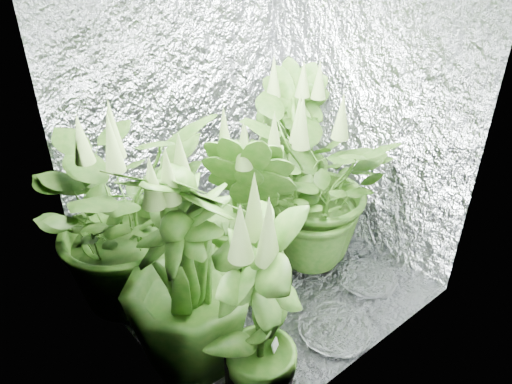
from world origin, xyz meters
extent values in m
plane|color=silver|center=(0.00, 0.00, 0.00)|extent=(1.60, 1.60, 0.00)
cube|color=silver|center=(0.00, 0.80, 1.00)|extent=(1.60, 0.02, 2.00)
cube|color=silver|center=(0.00, -0.80, 1.00)|extent=(1.60, 0.02, 2.00)
cube|color=silver|center=(-0.80, 0.00, 1.00)|extent=(0.02, 1.60, 2.00)
cube|color=silver|center=(0.80, 0.00, 1.00)|extent=(0.02, 1.60, 2.00)
cylinder|color=black|center=(-0.64, 0.35, 0.14)|extent=(0.30, 0.30, 0.27)
cylinder|color=#412F16|center=(-0.64, 0.35, 0.26)|extent=(0.28, 0.28, 0.03)
imported|color=#1B490E|center=(-0.64, 0.35, 0.57)|extent=(1.14, 1.14, 1.08)
cone|color=olive|center=(-0.64, 0.35, 1.05)|extent=(0.10, 0.10, 0.27)
cylinder|color=black|center=(0.14, 0.26, 0.12)|extent=(0.26, 0.26, 0.23)
cylinder|color=#412F16|center=(0.14, 0.26, 0.22)|extent=(0.24, 0.24, 0.03)
imported|color=#1B490E|center=(0.14, 0.26, 0.43)|extent=(0.59, 0.59, 0.81)
cone|color=olive|center=(0.14, 0.26, 0.78)|extent=(0.08, 0.08, 0.23)
cylinder|color=black|center=(0.55, 0.33, 0.13)|extent=(0.29, 0.29, 0.26)
cylinder|color=#412F16|center=(0.55, 0.33, 0.25)|extent=(0.27, 0.27, 0.03)
imported|color=#1B490E|center=(0.55, 0.33, 0.57)|extent=(0.69, 0.69, 1.08)
cone|color=olive|center=(0.55, 0.33, 1.05)|extent=(0.09, 0.09, 0.26)
cylinder|color=black|center=(-0.63, -0.26, 0.13)|extent=(0.30, 0.30, 0.27)
cylinder|color=#412F16|center=(-0.63, -0.26, 0.25)|extent=(0.27, 0.27, 0.03)
imported|color=#1B490E|center=(-0.63, -0.26, 0.59)|extent=(0.84, 0.84, 1.12)
cone|color=olive|center=(-0.63, -0.26, 1.09)|extent=(0.10, 0.10, 0.27)
cylinder|color=black|center=(0.40, -0.09, 0.14)|extent=(0.31, 0.31, 0.28)
cylinder|color=#412F16|center=(0.40, -0.09, 0.26)|extent=(0.29, 0.29, 0.03)
imported|color=#1B490E|center=(0.40, -0.09, 0.54)|extent=(1.23, 1.23, 1.01)
cone|color=olive|center=(0.40, -0.09, 0.98)|extent=(0.10, 0.10, 0.28)
cylinder|color=black|center=(-0.52, -0.64, 0.14)|extent=(0.31, 0.31, 0.28)
cylinder|color=#412F16|center=(-0.52, -0.64, 0.26)|extent=(0.29, 0.29, 0.03)
imported|color=#1B490E|center=(-0.52, -0.64, 0.54)|extent=(0.73, 0.73, 1.02)
cone|color=olive|center=(-0.52, -0.64, 0.99)|extent=(0.10, 0.10, 0.28)
cylinder|color=black|center=(-0.10, -0.05, 0.12)|extent=(0.27, 0.27, 0.24)
cylinder|color=#412F16|center=(-0.10, -0.05, 0.23)|extent=(0.25, 0.25, 0.03)
imported|color=#1B490E|center=(-0.10, -0.05, 0.56)|extent=(0.62, 0.62, 1.06)
cone|color=olive|center=(-0.10, -0.05, 1.03)|extent=(0.09, 0.09, 0.24)
cylinder|color=black|center=(0.63, 0.62, 0.04)|extent=(0.14, 0.14, 0.08)
cylinder|color=black|center=(0.63, 0.62, 0.20)|extent=(0.12, 0.12, 0.10)
cylinder|color=#4C4C51|center=(0.57, 0.60, 0.20)|extent=(0.09, 0.30, 0.30)
torus|color=#4C4C51|center=(0.57, 0.60, 0.20)|extent=(0.09, 0.31, 0.32)
cube|color=white|center=(-0.45, -0.67, 0.30)|extent=(0.06, 0.05, 0.09)
camera|label=1|loc=(-1.49, -1.78, 2.05)|focal=35.00mm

